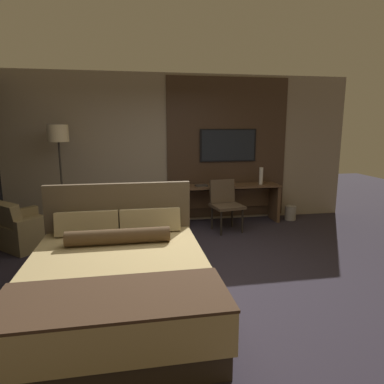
{
  "coord_description": "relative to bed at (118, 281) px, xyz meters",
  "views": [
    {
      "loc": [
        -0.71,
        -3.92,
        1.86
      ],
      "look_at": [
        0.14,
        0.83,
        0.91
      ],
      "focal_mm": 32.0,
      "sensor_mm": 36.0,
      "label": 1
    }
  ],
  "objects": [
    {
      "name": "desk",
      "position": [
        2.03,
        2.99,
        0.17
      ],
      "size": [
        1.87,
        0.49,
        0.73
      ],
      "color": "brown",
      "rests_on": "ground_plane"
    },
    {
      "name": "book",
      "position": [
        1.45,
        2.9,
        0.42
      ],
      "size": [
        0.24,
        0.18,
        0.03
      ],
      "color": "#332D28",
      "rests_on": "desk"
    },
    {
      "name": "floor_lamp",
      "position": [
        -1.0,
        2.75,
        1.25
      ],
      "size": [
        0.34,
        0.34,
        1.87
      ],
      "color": "#282623",
      "rests_on": "ground_plane"
    },
    {
      "name": "armchair_by_window",
      "position": [
        -1.47,
        2.2,
        -0.08
      ],
      "size": [
        1.09,
        1.09,
        0.75
      ],
      "rotation": [
        0.0,
        0.0,
        2.37
      ],
      "color": "olive",
      "rests_on": "ground_plane"
    },
    {
      "name": "ground_plane",
      "position": [
        0.87,
        0.66,
        -0.33
      ],
      "size": [
        16.0,
        16.0,
        0.0
      ],
      "primitive_type": "plane",
      "color": "#28232D"
    },
    {
      "name": "wall_back_tv_panel",
      "position": [
        1.03,
        3.25,
        1.07
      ],
      "size": [
        7.2,
        0.09,
        2.8
      ],
      "color": "gray",
      "rests_on": "ground_plane"
    },
    {
      "name": "desk_chair",
      "position": [
        1.79,
        2.49,
        0.21
      ],
      "size": [
        0.59,
        0.59,
        0.9
      ],
      "rotation": [
        0.0,
        0.0,
        0.18
      ],
      "color": "#4C3D2D",
      "rests_on": "ground_plane"
    },
    {
      "name": "bed",
      "position": [
        0.0,
        0.0,
        0.0
      ],
      "size": [
        1.78,
        2.21,
        1.15
      ],
      "color": "#33281E",
      "rests_on": "ground_plane"
    },
    {
      "name": "waste_bin",
      "position": [
        3.26,
        2.89,
        -0.19
      ],
      "size": [
        0.22,
        0.22,
        0.28
      ],
      "color": "gray",
      "rests_on": "ground_plane"
    },
    {
      "name": "tv",
      "position": [
        2.03,
        3.18,
        1.14
      ],
      "size": [
        1.12,
        0.04,
        0.63
      ],
      "color": "black"
    },
    {
      "name": "vase_tall",
      "position": [
        2.63,
        2.92,
        0.57
      ],
      "size": [
        0.07,
        0.07,
        0.33
      ],
      "color": "silver",
      "rests_on": "desk"
    }
  ]
}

